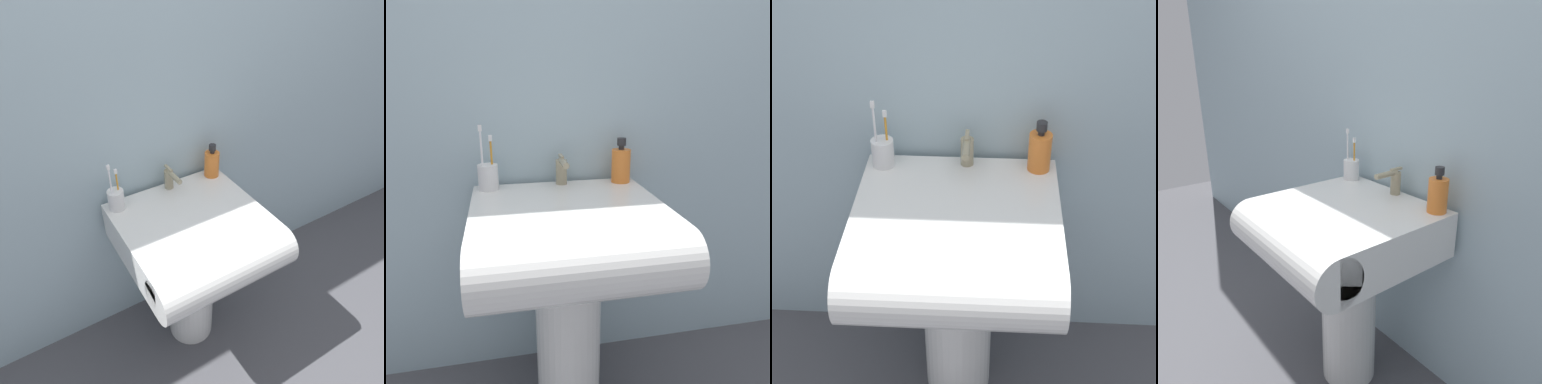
% 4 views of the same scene
% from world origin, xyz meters
% --- Properties ---
extents(ground_plane, '(6.00, 6.00, 0.00)m').
position_xyz_m(ground_plane, '(0.00, 0.00, 0.00)').
color(ground_plane, '#4C4C51').
rests_on(ground_plane, ground).
extents(wall_back, '(5.00, 0.05, 2.40)m').
position_xyz_m(wall_back, '(0.00, 0.30, 1.20)').
color(wall_back, '#9EB7C1').
rests_on(wall_back, ground).
extents(sink_pedestal, '(0.22, 0.22, 0.60)m').
position_xyz_m(sink_pedestal, '(0.00, 0.00, 0.30)').
color(sink_pedestal, white).
rests_on(sink_pedestal, ground).
extents(sink_basin, '(0.58, 0.59, 0.17)m').
position_xyz_m(sink_basin, '(0.00, -0.06, 0.68)').
color(sink_basin, white).
rests_on(sink_basin, sink_pedestal).
extents(faucet, '(0.04, 0.13, 0.11)m').
position_xyz_m(faucet, '(0.02, 0.20, 0.82)').
color(faucet, tan).
rests_on(faucet, sink_basin).
extents(toothbrush_cup, '(0.07, 0.07, 0.22)m').
position_xyz_m(toothbrush_cup, '(-0.24, 0.20, 0.81)').
color(toothbrush_cup, white).
rests_on(toothbrush_cup, sink_basin).
extents(soap_bottle, '(0.07, 0.07, 0.16)m').
position_xyz_m(soap_bottle, '(0.24, 0.20, 0.83)').
color(soap_bottle, orange).
rests_on(soap_bottle, sink_basin).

